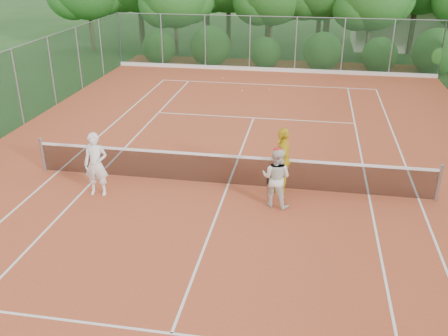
# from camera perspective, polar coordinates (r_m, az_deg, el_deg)

# --- Properties ---
(ground) EXTENTS (120.00, 120.00, 0.00)m
(ground) POSITION_cam_1_polar(r_m,az_deg,el_deg) (15.02, 0.49, -1.96)
(ground) COLOR #1D4117
(ground) RESTS_ON ground
(clay_court) EXTENTS (18.00, 36.00, 0.02)m
(clay_court) POSITION_cam_1_polar(r_m,az_deg,el_deg) (15.02, 0.49, -1.92)
(clay_court) COLOR #B34C29
(clay_court) RESTS_ON ground
(club_building) EXTENTS (8.00, 5.00, 3.00)m
(club_building) POSITION_cam_1_polar(r_m,az_deg,el_deg) (38.26, 20.82, 15.01)
(club_building) COLOR beige
(club_building) RESTS_ON ground
(tennis_net) EXTENTS (11.97, 0.10, 1.10)m
(tennis_net) POSITION_cam_1_polar(r_m,az_deg,el_deg) (14.80, 0.50, -0.11)
(tennis_net) COLOR gray
(tennis_net) RESTS_ON clay_court
(player_white) EXTENTS (0.72, 0.51, 1.86)m
(player_white) POSITION_cam_1_polar(r_m,az_deg,el_deg) (14.53, -14.42, 0.40)
(player_white) COLOR white
(player_white) RESTS_ON clay_court
(player_center_grp) EXTENTS (0.96, 0.83, 1.72)m
(player_center_grp) POSITION_cam_1_polar(r_m,az_deg,el_deg) (13.55, 5.98, -1.07)
(player_center_grp) COLOR silver
(player_center_grp) RESTS_ON clay_court
(player_yellow) EXTENTS (0.62, 1.18, 1.92)m
(player_yellow) POSITION_cam_1_polar(r_m,az_deg,el_deg) (14.40, 6.68, 0.98)
(player_yellow) COLOR gold
(player_yellow) RESTS_ON clay_court
(ball_hopper) EXTENTS (0.36, 0.36, 0.83)m
(ball_hopper) POSITION_cam_1_polar(r_m,az_deg,el_deg) (13.98, 5.74, -1.09)
(ball_hopper) COLOR gray
(ball_hopper) RESTS_ON clay_court
(stray_ball_a) EXTENTS (0.07, 0.07, 0.07)m
(stray_ball_a) POSITION_cam_1_polar(r_m,az_deg,el_deg) (27.21, -0.14, 10.23)
(stray_ball_a) COLOR yellow
(stray_ball_a) RESTS_ON clay_court
(stray_ball_b) EXTENTS (0.07, 0.07, 0.07)m
(stray_ball_b) POSITION_cam_1_polar(r_m,az_deg,el_deg) (24.82, 2.07, 8.83)
(stray_ball_b) COLOR #E3EE37
(stray_ball_b) RESTS_ON clay_court
(stray_ball_c) EXTENTS (0.07, 0.07, 0.07)m
(stray_ball_c) POSITION_cam_1_polar(r_m,az_deg,el_deg) (25.16, 5.17, 8.97)
(stray_ball_c) COLOR #C1E034
(stray_ball_c) RESTS_ON clay_court
(court_markings) EXTENTS (11.03, 23.83, 0.01)m
(court_markings) POSITION_cam_1_polar(r_m,az_deg,el_deg) (15.01, 0.49, -1.88)
(court_markings) COLOR white
(court_markings) RESTS_ON clay_court
(fence_back) EXTENTS (18.07, 0.07, 3.00)m
(fence_back) POSITION_cam_1_polar(r_m,az_deg,el_deg) (28.84, 5.57, 13.90)
(fence_back) COLOR #19381E
(fence_back) RESTS_ON clay_court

